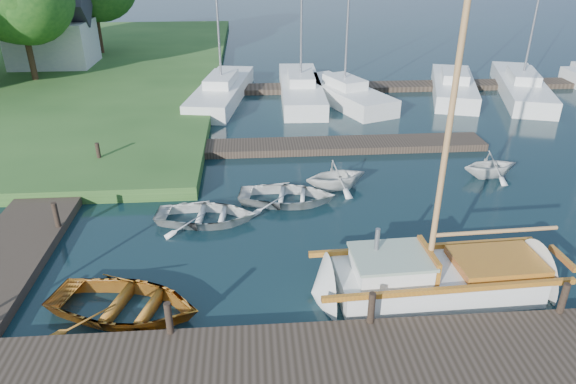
{
  "coord_description": "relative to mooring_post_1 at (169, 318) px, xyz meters",
  "views": [
    {
      "loc": [
        -1.07,
        -14.0,
        8.14
      ],
      "look_at": [
        0.0,
        0.0,
        1.2
      ],
      "focal_mm": 32.0,
      "sensor_mm": 36.0,
      "label": 1
    }
  ],
  "objects": [
    {
      "name": "marina_boat_0",
      "position": [
        0.39,
        19.48,
        -0.13
      ],
      "size": [
        3.66,
        9.17,
        11.29
      ],
      "rotation": [
        0.0,
        0.0,
        1.4
      ],
      "color": "silver",
      "rests_on": "ground"
    },
    {
      "name": "near_dock",
      "position": [
        3.0,
        -1.0,
        -0.55
      ],
      "size": [
        18.0,
        2.2,
        0.3
      ],
      "primitive_type": "cube",
      "color": "#2D241B",
      "rests_on": "ground"
    },
    {
      "name": "marina_boat_4",
      "position": [
        13.69,
        19.43,
        -0.13
      ],
      "size": [
        4.44,
        8.2,
        11.09
      ],
      "rotation": [
        0.0,
        0.0,
        1.27
      ],
      "color": "silver",
      "rests_on": "ground"
    },
    {
      "name": "ground",
      "position": [
        3.0,
        5.0,
        -0.7
      ],
      "size": [
        160.0,
        160.0,
        0.0
      ],
      "primitive_type": "plane",
      "color": "black",
      "rests_on": "ground"
    },
    {
      "name": "tender_d",
      "position": [
        10.94,
        8.18,
        -0.13
      ],
      "size": [
        2.4,
        2.15,
        1.14
      ],
      "primitive_type": "imported",
      "rotation": [
        0.0,
        0.0,
        1.71
      ],
      "color": "silver",
      "rests_on": "ground"
    },
    {
      "name": "left_dock",
      "position": [
        -5.0,
        7.0,
        -0.55
      ],
      "size": [
        2.2,
        18.0,
        0.3
      ],
      "primitive_type": "cube",
      "color": "#2D241B",
      "rests_on": "ground"
    },
    {
      "name": "sailboat",
      "position": [
        6.63,
        1.4,
        -0.36
      ],
      "size": [
        7.23,
        2.26,
        9.83
      ],
      "rotation": [
        0.0,
        0.0,
        0.04
      ],
      "color": "silver",
      "rests_on": "ground"
    },
    {
      "name": "mooring_post_3",
      "position": [
        9.0,
        0.0,
        0.0
      ],
      "size": [
        0.16,
        0.16,
        0.8
      ],
      "primitive_type": "cylinder",
      "color": "black",
      "rests_on": "near_dock"
    },
    {
      "name": "marina_boat_2",
      "position": [
        7.13,
        18.4,
        -0.11
      ],
      "size": [
        4.71,
        7.57,
        12.27
      ],
      "rotation": [
        0.0,
        0.0,
        1.95
      ],
      "color": "silver",
      "rests_on": "ground"
    },
    {
      "name": "tender_c",
      "position": [
        3.1,
        6.63,
        -0.36
      ],
      "size": [
        3.59,
        2.79,
        0.68
      ],
      "primitive_type": "imported",
      "rotation": [
        0.0,
        0.0,
        1.43
      ],
      "color": "silver",
      "rests_on": "ground"
    },
    {
      "name": "marina_boat_1",
      "position": [
        4.85,
        19.68,
        -0.14
      ],
      "size": [
        2.53,
        9.37,
        10.05
      ],
      "rotation": [
        0.0,
        0.0,
        1.54
      ],
      "color": "silver",
      "rests_on": "ground"
    },
    {
      "name": "tender_b",
      "position": [
        4.93,
        7.59,
        -0.1
      ],
      "size": [
        2.69,
        2.46,
        1.2
      ],
      "primitive_type": "imported",
      "rotation": [
        0.0,
        0.0,
        1.82
      ],
      "color": "silver",
      "rests_on": "ground"
    },
    {
      "name": "dinghy",
      "position": [
        -1.23,
        1.1,
        -0.31
      ],
      "size": [
        4.33,
        3.6,
        0.77
      ],
      "primitive_type": "imported",
      "rotation": [
        0.0,
        0.0,
        1.29
      ],
      "color": "brown",
      "rests_on": "ground"
    },
    {
      "name": "mooring_post_4",
      "position": [
        -4.0,
        5.0,
        0.0
      ],
      "size": [
        0.16,
        0.16,
        0.8
      ],
      "primitive_type": "cylinder",
      "color": "black",
      "rests_on": "left_dock"
    },
    {
      "name": "mooring_post_2",
      "position": [
        4.5,
        0.0,
        0.0
      ],
      "size": [
        0.16,
        0.16,
        0.8
      ],
      "primitive_type": "cylinder",
      "color": "black",
      "rests_on": "near_dock"
    },
    {
      "name": "marina_boat_5",
      "position": [
        17.6,
        19.15,
        -0.13
      ],
      "size": [
        4.97,
        9.75,
        11.76
      ],
      "rotation": [
        0.0,
        0.0,
        1.26
      ],
      "color": "silver",
      "rests_on": "ground"
    },
    {
      "name": "pontoon",
      "position": [
        13.0,
        21.0,
        -0.55
      ],
      "size": [
        30.0,
        1.6,
        0.3
      ],
      "primitive_type": "cube",
      "color": "#2D241B",
      "rests_on": "ground"
    },
    {
      "name": "mooring_post_5",
      "position": [
        -4.0,
        10.0,
        0.0
      ],
      "size": [
        0.16,
        0.16,
        0.8
      ],
      "primitive_type": "cylinder",
      "color": "black",
      "rests_on": "left_dock"
    },
    {
      "name": "far_dock",
      "position": [
        5.0,
        11.5,
        -0.55
      ],
      "size": [
        14.0,
        1.6,
        0.3
      ],
      "primitive_type": "cube",
      "color": "#2D241B",
      "rests_on": "ground"
    },
    {
      "name": "mooring_post_1",
      "position": [
        0.0,
        0.0,
        0.0
      ],
      "size": [
        0.16,
        0.16,
        0.8
      ],
      "primitive_type": "cylinder",
      "color": "black",
      "rests_on": "near_dock"
    },
    {
      "name": "house_c",
      "position": [
        -11.0,
        27.0,
        1.88
      ],
      "size": [
        5.25,
        4.0,
        5.28
      ],
      "color": "beige",
      "rests_on": "shore"
    },
    {
      "name": "tender_a",
      "position": [
        0.41,
        5.48,
        -0.37
      ],
      "size": [
        3.4,
        2.59,
        0.66
      ],
      "primitive_type": "imported",
      "rotation": [
        0.0,
        0.0,
        1.47
      ],
      "color": "silver",
      "rests_on": "ground"
    }
  ]
}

